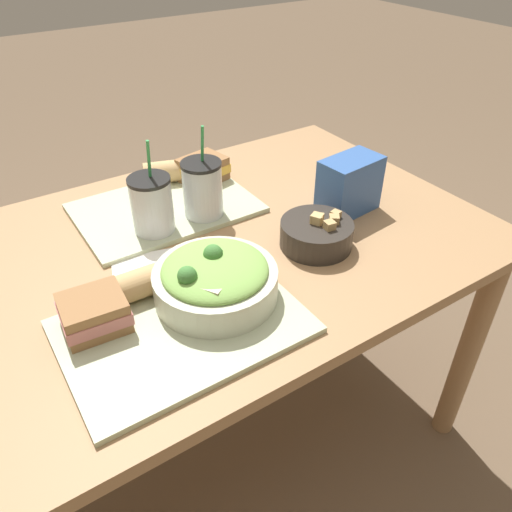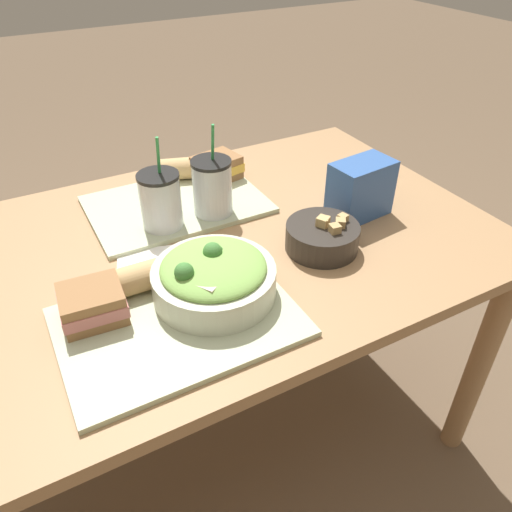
{
  "view_description": "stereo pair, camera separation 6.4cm",
  "coord_description": "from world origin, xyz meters",
  "px_view_note": "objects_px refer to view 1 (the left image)",
  "views": [
    {
      "loc": [
        -0.38,
        -0.85,
        1.36
      ],
      "look_at": [
        0.04,
        -0.2,
        0.79
      ],
      "focal_mm": 35.0,
      "sensor_mm": 36.0,
      "label": 1
    },
    {
      "loc": [
        -0.33,
        -0.88,
        1.36
      ],
      "look_at": [
        0.04,
        -0.2,
        0.79
      ],
      "focal_mm": 35.0,
      "sensor_mm": 36.0,
      "label": 2
    }
  ],
  "objects_px": {
    "chip_bag": "(349,185)",
    "sandwich_near": "(94,313)",
    "salad_bowl": "(215,279)",
    "napkin_folded": "(151,267)",
    "baguette_near": "(145,282)",
    "drink_cup_dark": "(152,206)",
    "soup_bowl": "(317,233)",
    "baguette_far": "(168,171)",
    "sandwich_far": "(203,169)",
    "drink_cup_red": "(203,190)"
  },
  "relations": [
    {
      "from": "chip_bag",
      "to": "sandwich_near",
      "type": "bearing_deg",
      "value": -179.41
    },
    {
      "from": "salad_bowl",
      "to": "napkin_folded",
      "type": "distance_m",
      "value": 0.19
    },
    {
      "from": "baguette_near",
      "to": "drink_cup_dark",
      "type": "height_order",
      "value": "drink_cup_dark"
    },
    {
      "from": "salad_bowl",
      "to": "drink_cup_dark",
      "type": "height_order",
      "value": "drink_cup_dark"
    },
    {
      "from": "soup_bowl",
      "to": "sandwich_near",
      "type": "bearing_deg",
      "value": 179.8
    },
    {
      "from": "baguette_far",
      "to": "sandwich_far",
      "type": "bearing_deg",
      "value": -100.49
    },
    {
      "from": "chip_bag",
      "to": "napkin_folded",
      "type": "distance_m",
      "value": 0.52
    },
    {
      "from": "napkin_folded",
      "to": "baguette_near",
      "type": "bearing_deg",
      "value": -117.69
    },
    {
      "from": "sandwich_far",
      "to": "drink_cup_dark",
      "type": "relative_size",
      "value": 0.62
    },
    {
      "from": "sandwich_far",
      "to": "baguette_far",
      "type": "xyz_separation_m",
      "value": [
        -0.08,
        0.05,
        -0.0
      ]
    },
    {
      "from": "baguette_near",
      "to": "chip_bag",
      "type": "relative_size",
      "value": 0.84
    },
    {
      "from": "soup_bowl",
      "to": "sandwich_near",
      "type": "relative_size",
      "value": 1.33
    },
    {
      "from": "drink_cup_dark",
      "to": "drink_cup_red",
      "type": "relative_size",
      "value": 0.98
    },
    {
      "from": "salad_bowl",
      "to": "chip_bag",
      "type": "distance_m",
      "value": 0.46
    },
    {
      "from": "sandwich_far",
      "to": "sandwich_near",
      "type": "bearing_deg",
      "value": -148.67
    },
    {
      "from": "baguette_near",
      "to": "chip_bag",
      "type": "bearing_deg",
      "value": -84.63
    },
    {
      "from": "soup_bowl",
      "to": "chip_bag",
      "type": "bearing_deg",
      "value": 26.14
    },
    {
      "from": "salad_bowl",
      "to": "drink_cup_red",
      "type": "bearing_deg",
      "value": 65.86
    },
    {
      "from": "drink_cup_red",
      "to": "chip_bag",
      "type": "bearing_deg",
      "value": -27.16
    },
    {
      "from": "sandwich_near",
      "to": "baguette_near",
      "type": "xyz_separation_m",
      "value": [
        0.11,
        0.04,
        -0.0
      ]
    },
    {
      "from": "drink_cup_dark",
      "to": "napkin_folded",
      "type": "distance_m",
      "value": 0.15
    },
    {
      "from": "soup_bowl",
      "to": "baguette_near",
      "type": "height_order",
      "value": "soup_bowl"
    },
    {
      "from": "baguette_near",
      "to": "baguette_far",
      "type": "xyz_separation_m",
      "value": [
        0.24,
        0.41,
        0.0
      ]
    },
    {
      "from": "soup_bowl",
      "to": "baguette_near",
      "type": "distance_m",
      "value": 0.39
    },
    {
      "from": "salad_bowl",
      "to": "chip_bag",
      "type": "bearing_deg",
      "value": 15.43
    },
    {
      "from": "baguette_near",
      "to": "sandwich_far",
      "type": "xyz_separation_m",
      "value": [
        0.32,
        0.36,
        0.0
      ]
    },
    {
      "from": "sandwich_far",
      "to": "napkin_folded",
      "type": "distance_m",
      "value": 0.39
    },
    {
      "from": "sandwich_near",
      "to": "baguette_far",
      "type": "height_order",
      "value": "sandwich_near"
    },
    {
      "from": "salad_bowl",
      "to": "baguette_far",
      "type": "relative_size",
      "value": 1.78
    },
    {
      "from": "baguette_near",
      "to": "napkin_folded",
      "type": "height_order",
      "value": "baguette_near"
    },
    {
      "from": "sandwich_near",
      "to": "drink_cup_dark",
      "type": "relative_size",
      "value": 0.55
    },
    {
      "from": "drink_cup_dark",
      "to": "napkin_folded",
      "type": "relative_size",
      "value": 1.18
    },
    {
      "from": "baguette_near",
      "to": "chip_bag",
      "type": "height_order",
      "value": "chip_bag"
    },
    {
      "from": "drink_cup_dark",
      "to": "salad_bowl",
      "type": "bearing_deg",
      "value": -89.73
    },
    {
      "from": "baguette_far",
      "to": "napkin_folded",
      "type": "distance_m",
      "value": 0.38
    },
    {
      "from": "sandwich_far",
      "to": "drink_cup_red",
      "type": "xyz_separation_m",
      "value": [
        -0.08,
        -0.16,
        0.03
      ]
    },
    {
      "from": "drink_cup_red",
      "to": "chip_bag",
      "type": "xyz_separation_m",
      "value": [
        0.32,
        -0.16,
        -0.01
      ]
    },
    {
      "from": "sandwich_near",
      "to": "baguette_near",
      "type": "height_order",
      "value": "sandwich_near"
    },
    {
      "from": "sandwich_near",
      "to": "sandwich_far",
      "type": "distance_m",
      "value": 0.59
    },
    {
      "from": "sandwich_far",
      "to": "baguette_far",
      "type": "relative_size",
      "value": 1.01
    },
    {
      "from": "baguette_far",
      "to": "drink_cup_red",
      "type": "height_order",
      "value": "drink_cup_red"
    },
    {
      "from": "napkin_folded",
      "to": "baguette_far",
      "type": "bearing_deg",
      "value": 58.94
    },
    {
      "from": "drink_cup_dark",
      "to": "baguette_near",
      "type": "bearing_deg",
      "value": -117.96
    },
    {
      "from": "sandwich_near",
      "to": "sandwich_far",
      "type": "bearing_deg",
      "value": 47.07
    },
    {
      "from": "sandwich_far",
      "to": "napkin_folded",
      "type": "xyz_separation_m",
      "value": [
        -0.27,
        -0.27,
        -0.04
      ]
    },
    {
      "from": "salad_bowl",
      "to": "sandwich_far",
      "type": "xyz_separation_m",
      "value": [
        0.21,
        0.44,
        -0.01
      ]
    },
    {
      "from": "drink_cup_red",
      "to": "napkin_folded",
      "type": "relative_size",
      "value": 1.2
    },
    {
      "from": "sandwich_near",
      "to": "napkin_folded",
      "type": "distance_m",
      "value": 0.2
    },
    {
      "from": "salad_bowl",
      "to": "napkin_folded",
      "type": "bearing_deg",
      "value": 110.92
    },
    {
      "from": "salad_bowl",
      "to": "baguette_far",
      "type": "bearing_deg",
      "value": 75.27
    }
  ]
}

